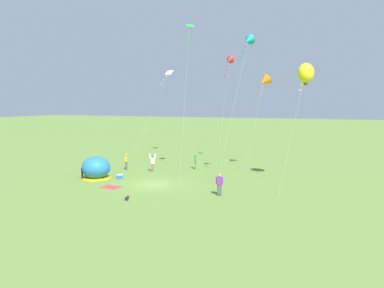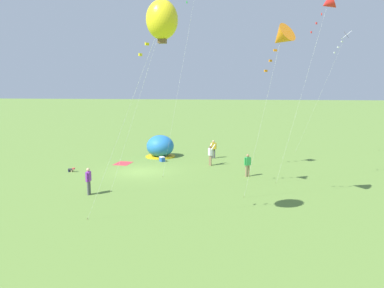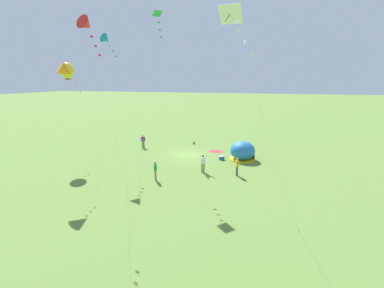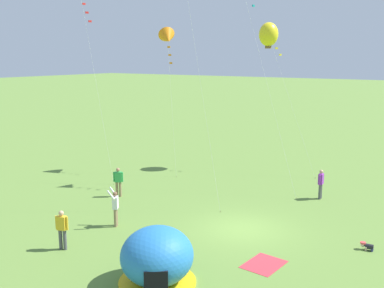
{
  "view_description": "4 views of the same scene",
  "coord_description": "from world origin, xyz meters",
  "px_view_note": "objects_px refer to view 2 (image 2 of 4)",
  "views": [
    {
      "loc": [
        15.59,
        -28.46,
        7.1
      ],
      "look_at": [
        3.28,
        0.98,
        3.62
      ],
      "focal_mm": 35.0,
      "sensor_mm": 36.0,
      "label": 1
    },
    {
      "loc": [
        28.45,
        7.72,
        6.85
      ],
      "look_at": [
        3.51,
        4.56,
        2.87
      ],
      "focal_mm": 35.0,
      "sensor_mm": 36.0,
      "label": 2
    },
    {
      "loc": [
        -8.12,
        28.03,
        8.61
      ],
      "look_at": [
        -1.5,
        3.96,
        2.38
      ],
      "focal_mm": 24.0,
      "sensor_mm": 36.0,
      "label": 3
    },
    {
      "loc": [
        -18.11,
        -9.02,
        8.04
      ],
      "look_at": [
        1.47,
        3.84,
        3.48
      ],
      "focal_mm": 42.0,
      "sensor_mm": 36.0,
      "label": 4
    }
  ],
  "objects_px": {
    "person_with_toddler": "(89,180)",
    "kite_orange": "(281,38)",
    "person_near_tent": "(248,164)",
    "person_watching_sky": "(210,154)",
    "popup_tent": "(160,147)",
    "kite_white": "(344,40)",
    "kite_red": "(328,4)",
    "person_center_field": "(213,148)",
    "kite_yellow": "(162,20)",
    "cooler_box": "(162,159)",
    "toddler_crawling": "(72,170)"
  },
  "relations": [
    {
      "from": "person_center_field",
      "to": "kite_white",
      "type": "height_order",
      "value": "kite_white"
    },
    {
      "from": "kite_red",
      "to": "person_near_tent",
      "type": "bearing_deg",
      "value": -114.68
    },
    {
      "from": "person_near_tent",
      "to": "person_watching_sky",
      "type": "distance_m",
      "value": 4.72
    },
    {
      "from": "person_with_toddler",
      "to": "kite_yellow",
      "type": "bearing_deg",
      "value": 47.22
    },
    {
      "from": "cooler_box",
      "to": "kite_white",
      "type": "bearing_deg",
      "value": 99.81
    },
    {
      "from": "person_with_toddler",
      "to": "kite_white",
      "type": "height_order",
      "value": "kite_white"
    },
    {
      "from": "person_center_field",
      "to": "person_watching_sky",
      "type": "bearing_deg",
      "value": -0.54
    },
    {
      "from": "cooler_box",
      "to": "popup_tent",
      "type": "bearing_deg",
      "value": -163.91
    },
    {
      "from": "person_center_field",
      "to": "kite_orange",
      "type": "xyz_separation_m",
      "value": [
        13.73,
        4.48,
        8.36
      ]
    },
    {
      "from": "popup_tent",
      "to": "kite_yellow",
      "type": "relative_size",
      "value": 0.27
    },
    {
      "from": "cooler_box",
      "to": "person_watching_sky",
      "type": "height_order",
      "value": "person_watching_sky"
    },
    {
      "from": "person_center_field",
      "to": "kite_yellow",
      "type": "height_order",
      "value": "kite_yellow"
    },
    {
      "from": "person_center_field",
      "to": "kite_yellow",
      "type": "relative_size",
      "value": 0.16
    },
    {
      "from": "kite_yellow",
      "to": "cooler_box",
      "type": "bearing_deg",
      "value": -167.89
    },
    {
      "from": "person_with_toddler",
      "to": "person_watching_sky",
      "type": "distance_m",
      "value": 11.84
    },
    {
      "from": "person_with_toddler",
      "to": "kite_red",
      "type": "xyz_separation_m",
      "value": [
        -3.86,
        14.74,
        10.97
      ]
    },
    {
      "from": "toddler_crawling",
      "to": "kite_orange",
      "type": "height_order",
      "value": "kite_orange"
    },
    {
      "from": "toddler_crawling",
      "to": "kite_white",
      "type": "distance_m",
      "value": 25.73
    },
    {
      "from": "person_near_tent",
      "to": "kite_red",
      "type": "xyz_separation_m",
      "value": [
        2.18,
        4.73,
        10.97
      ]
    },
    {
      "from": "toddler_crawling",
      "to": "person_with_toddler",
      "type": "xyz_separation_m",
      "value": [
        5.81,
        3.86,
        0.79
      ]
    },
    {
      "from": "popup_tent",
      "to": "person_near_tent",
      "type": "relative_size",
      "value": 1.63
    },
    {
      "from": "popup_tent",
      "to": "person_with_toddler",
      "type": "relative_size",
      "value": 1.63
    },
    {
      "from": "cooler_box",
      "to": "toddler_crawling",
      "type": "height_order",
      "value": "cooler_box"
    },
    {
      "from": "kite_white",
      "to": "kite_orange",
      "type": "xyz_separation_m",
      "value": [
        14.36,
        -6.87,
        -1.46
      ]
    },
    {
      "from": "cooler_box",
      "to": "kite_yellow",
      "type": "distance_m",
      "value": 19.05
    },
    {
      "from": "popup_tent",
      "to": "person_with_toddler",
      "type": "distance_m",
      "value": 13.05
    },
    {
      "from": "person_center_field",
      "to": "kite_orange",
      "type": "bearing_deg",
      "value": 18.06
    },
    {
      "from": "person_center_field",
      "to": "kite_yellow",
      "type": "xyz_separation_m",
      "value": [
        18.34,
        -1.0,
        8.63
      ]
    },
    {
      "from": "popup_tent",
      "to": "kite_yellow",
      "type": "bearing_deg",
      "value": 12.59
    },
    {
      "from": "kite_white",
      "to": "kite_orange",
      "type": "relative_size",
      "value": 1.14
    },
    {
      "from": "person_center_field",
      "to": "kite_white",
      "type": "relative_size",
      "value": 0.15
    },
    {
      "from": "person_watching_sky",
      "to": "kite_orange",
      "type": "relative_size",
      "value": 0.19
    },
    {
      "from": "person_with_toddler",
      "to": "kite_orange",
      "type": "relative_size",
      "value": 0.17
    },
    {
      "from": "kite_yellow",
      "to": "kite_white",
      "type": "xyz_separation_m",
      "value": [
        -18.96,
        12.35,
        1.19
      ]
    },
    {
      "from": "person_with_toddler",
      "to": "toddler_crawling",
      "type": "bearing_deg",
      "value": -146.39
    },
    {
      "from": "popup_tent",
      "to": "person_with_toddler",
      "type": "height_order",
      "value": "popup_tent"
    },
    {
      "from": "toddler_crawling",
      "to": "person_center_field",
      "type": "xyz_separation_m",
      "value": [
        -7.02,
        10.82,
        0.79
      ]
    },
    {
      "from": "popup_tent",
      "to": "kite_white",
      "type": "relative_size",
      "value": 0.24
    },
    {
      "from": "person_center_field",
      "to": "person_near_tent",
      "type": "xyz_separation_m",
      "value": [
        6.8,
        3.05,
        0.0
      ]
    },
    {
      "from": "cooler_box",
      "to": "kite_red",
      "type": "bearing_deg",
      "value": 60.8
    },
    {
      "from": "person_center_field",
      "to": "person_watching_sky",
      "type": "relative_size",
      "value": 0.91
    },
    {
      "from": "person_near_tent",
      "to": "kite_yellow",
      "type": "distance_m",
      "value": 14.97
    },
    {
      "from": "kite_red",
      "to": "kite_orange",
      "type": "bearing_deg",
      "value": -34.75
    },
    {
      "from": "toddler_crawling",
      "to": "person_center_field",
      "type": "relative_size",
      "value": 0.32
    },
    {
      "from": "kite_red",
      "to": "toddler_crawling",
      "type": "bearing_deg",
      "value": -96.0
    },
    {
      "from": "person_watching_sky",
      "to": "kite_yellow",
      "type": "distance_m",
      "value": 17.42
    },
    {
      "from": "popup_tent",
      "to": "cooler_box",
      "type": "bearing_deg",
      "value": 16.09
    },
    {
      "from": "popup_tent",
      "to": "kite_yellow",
      "type": "xyz_separation_m",
      "value": [
        18.43,
        4.12,
        8.59
      ]
    },
    {
      "from": "person_center_field",
      "to": "kite_red",
      "type": "height_order",
      "value": "kite_red"
    },
    {
      "from": "person_near_tent",
      "to": "person_watching_sky",
      "type": "height_order",
      "value": "person_watching_sky"
    }
  ]
}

